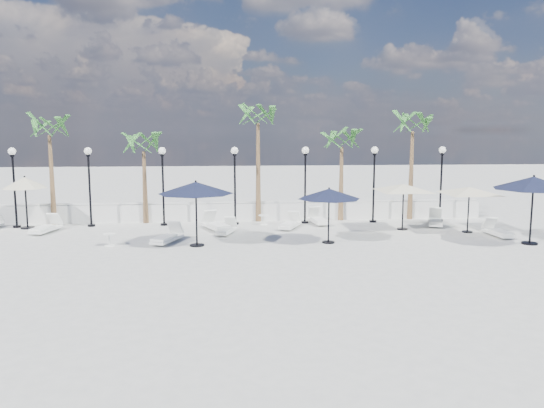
{
  "coord_description": "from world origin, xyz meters",
  "views": [
    {
      "loc": [
        -0.39,
        -19.56,
        4.65
      ],
      "look_at": [
        1.53,
        2.91,
        1.5
      ],
      "focal_mm": 35.0,
      "sensor_mm": 36.0,
      "label": 1
    }
  ],
  "objects": [
    {
      "name": "lamppost_0",
      "position": [
        -10.5,
        6.5,
        2.49
      ],
      "size": [
        0.36,
        0.36,
        3.84
      ],
      "color": "black",
      "rests_on": "ground"
    },
    {
      "name": "palm_2",
      "position": [
        1.2,
        7.3,
        5.12
      ],
      "size": [
        2.6,
        2.6,
        6.1
      ],
      "color": "brown",
      "rests_on": "ground"
    },
    {
      "name": "palm_0",
      "position": [
        -9.0,
        7.3,
        4.53
      ],
      "size": [
        2.6,
        2.6,
        5.5
      ],
      "color": "brown",
      "rests_on": "ground"
    },
    {
      "name": "palm_1",
      "position": [
        -4.5,
        7.3,
        3.75
      ],
      "size": [
        2.6,
        2.6,
        4.7
      ],
      "color": "brown",
      "rests_on": "ground"
    },
    {
      "name": "parasol_navy_left",
      "position": [
        -1.63,
        1.63,
        2.36
      ],
      "size": [
        3.03,
        3.03,
        2.67
      ],
      "color": "black",
      "rests_on": "ground"
    },
    {
      "name": "palm_4",
      "position": [
        9.2,
        7.3,
        4.73
      ],
      "size": [
        2.6,
        2.6,
        5.7
      ],
      "color": "brown",
      "rests_on": "ground"
    },
    {
      "name": "lounger_8",
      "position": [
        11.49,
        2.44,
        0.23
      ],
      "size": [
        0.68,
        1.83,
        0.67
      ],
      "rotation": [
        0.0,
        0.0,
        0.05
      ],
      "color": "white",
      "rests_on": "ground"
    },
    {
      "name": "lounger_5",
      "position": [
        -0.94,
        5.02,
        0.26
      ],
      "size": [
        1.44,
        2.15,
        0.77
      ],
      "rotation": [
        0.0,
        0.0,
        0.42
      ],
      "color": "white",
      "rests_on": "ground"
    },
    {
      "name": "parasol_navy_right",
      "position": [
        12.0,
        0.82,
        2.51
      ],
      "size": [
        3.19,
        3.19,
        2.86
      ],
      "color": "black",
      "rests_on": "ground"
    },
    {
      "name": "lamppost_5",
      "position": [
        7.0,
        6.5,
        2.49
      ],
      "size": [
        0.36,
        0.36,
        3.84
      ],
      "color": "black",
      "rests_on": "ground"
    },
    {
      "name": "lounger_0",
      "position": [
        -8.66,
        5.07,
        0.24
      ],
      "size": [
        1.03,
        2.0,
        0.72
      ],
      "rotation": [
        0.0,
        0.0,
        -0.23
      ],
      "color": "white",
      "rests_on": "ground"
    },
    {
      "name": "lamppost_3",
      "position": [
        0.0,
        6.5,
        2.49
      ],
      "size": [
        0.36,
        0.36,
        3.84
      ],
      "color": "black",
      "rests_on": "ground"
    },
    {
      "name": "lamppost_4",
      "position": [
        3.5,
        6.5,
        2.49
      ],
      "size": [
        0.36,
        0.36,
        3.84
      ],
      "color": "black",
      "rests_on": "ground"
    },
    {
      "name": "side_table_2",
      "position": [
        1.4,
        6.2,
        0.3
      ],
      "size": [
        0.51,
        0.51,
        0.49
      ],
      "color": "white",
      "rests_on": "ground"
    },
    {
      "name": "lamppost_2",
      "position": [
        -3.5,
        6.5,
        2.49
      ],
      "size": [
        0.36,
        0.36,
        3.84
      ],
      "color": "black",
      "rests_on": "ground"
    },
    {
      "name": "parasol_navy_mid",
      "position": [
        3.79,
        1.76,
        2.04
      ],
      "size": [
        2.6,
        2.6,
        2.33
      ],
      "color": "black",
      "rests_on": "ground"
    },
    {
      "name": "parasol_cream_small",
      "position": [
        -9.9,
        6.2,
        2.16
      ],
      "size": [
        2.06,
        2.06,
        2.53
      ],
      "color": "black",
      "rests_on": "ground"
    },
    {
      "name": "parasol_cream_sq_b",
      "position": [
        7.83,
        4.4,
        2.15
      ],
      "size": [
        4.64,
        4.64,
        2.32
      ],
      "color": "black",
      "rests_on": "ground"
    },
    {
      "name": "ground",
      "position": [
        0.0,
        0.0,
        0.0
      ],
      "size": [
        100.0,
        100.0,
        0.0
      ],
      "primitive_type": "plane",
      "color": "#A09F9B",
      "rests_on": "ground"
    },
    {
      "name": "parasol_cream_sq_a",
      "position": [
        10.58,
        3.48,
        2.08
      ],
      "size": [
        4.58,
        4.58,
        2.25
      ],
      "color": "black",
      "rests_on": "ground"
    },
    {
      "name": "palm_3",
      "position": [
        5.5,
        7.3,
        3.95
      ],
      "size": [
        2.6,
        2.6,
        4.9
      ],
      "color": "brown",
      "rests_on": "ground"
    },
    {
      "name": "lounger_7",
      "position": [
        9.8,
        5.3,
        0.24
      ],
      "size": [
        1.27,
        2.04,
        0.73
      ],
      "rotation": [
        0.0,
        0.0,
        -0.36
      ],
      "color": "white",
      "rests_on": "ground"
    },
    {
      "name": "lamppost_6",
      "position": [
        10.5,
        6.5,
        2.49
      ],
      "size": [
        0.36,
        0.36,
        3.84
      ],
      "color": "black",
      "rests_on": "ground"
    },
    {
      "name": "lounger_6",
      "position": [
        4.11,
        6.22,
        0.24
      ],
      "size": [
        0.87,
        1.97,
        0.71
      ],
      "rotation": [
        0.0,
        0.0,
        0.14
      ],
      "color": "white",
      "rests_on": "ground"
    },
    {
      "name": "lounger_3",
      "position": [
        2.58,
        5.11,
        0.23
      ],
      "size": [
        1.3,
        1.9,
        0.68
      ],
      "rotation": [
        0.0,
        0.0,
        -0.44
      ],
      "color": "white",
      "rests_on": "ground"
    },
    {
      "name": "lamppost_1",
      "position": [
        -7.0,
        6.5,
        2.49
      ],
      "size": [
        0.36,
        0.36,
        3.84
      ],
      "color": "black",
      "rests_on": "ground"
    },
    {
      "name": "lounger_4",
      "position": [
        -0.44,
        4.03,
        0.21
      ],
      "size": [
        1.03,
        1.78,
        0.64
      ],
      "rotation": [
        0.0,
        0.0,
        -0.31
      ],
      "color": "white",
      "rests_on": "ground"
    },
    {
      "name": "side_table_1",
      "position": [
        -5.17,
        1.94,
        0.3
      ],
      "size": [
        0.51,
        0.51,
        0.5
      ],
      "color": "white",
      "rests_on": "ground"
    },
    {
      "name": "balustrade",
      "position": [
        0.0,
        7.5,
        0.47
      ],
      "size": [
        26.0,
        0.3,
        1.01
      ],
      "color": "silver",
      "rests_on": "ground"
    },
    {
      "name": "lounger_2",
      "position": [
        -2.9,
        2.36,
        0.25
      ],
      "size": [
        1.27,
        2.05,
        0.73
      ],
      "rotation": [
        0.0,
        0.0,
        -0.36
      ],
      "color": "white",
      "rests_on": "ground"
    }
  ]
}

